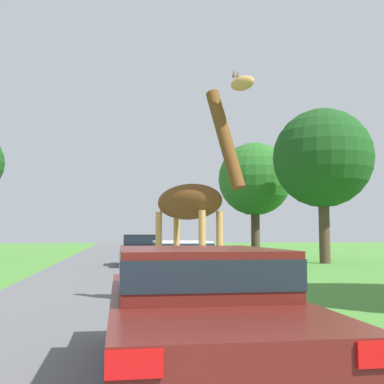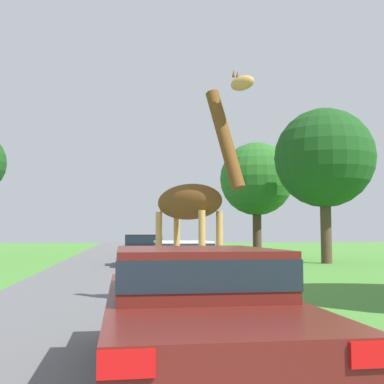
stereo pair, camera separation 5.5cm
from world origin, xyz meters
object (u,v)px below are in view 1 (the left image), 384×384
object	(u,v)px
car_lead_maroon	(196,309)
car_queue_left	(141,249)
tree_left_edge	(323,159)
car_queue_right	(182,260)
giraffe_near_road	(195,198)
tree_right_cluster	(255,179)

from	to	relation	value
car_lead_maroon	car_queue_left	bearing A→B (deg)	89.05
tree_left_edge	car_queue_right	bearing A→B (deg)	-135.74
tree_left_edge	giraffe_near_road	bearing A→B (deg)	-123.84
car_queue_right	car_queue_left	world-z (taller)	car_queue_left
car_queue_left	tree_left_edge	world-z (taller)	tree_left_edge
giraffe_near_road	car_lead_maroon	xyz separation A→B (m)	(-0.83, -5.36, -1.53)
car_lead_maroon	car_queue_right	xyz separation A→B (m)	(1.20, 10.29, -0.06)
car_lead_maroon	car_queue_left	world-z (taller)	car_queue_left
car_queue_right	tree_left_edge	size ratio (longest dim) A/B	0.59
car_lead_maroon	tree_right_cluster	distance (m)	25.78
car_lead_maroon	tree_right_cluster	xyz separation A→B (m)	(7.67, 24.25, 4.18)
giraffe_near_road	tree_left_edge	world-z (taller)	tree_left_edge
car_queue_right	tree_left_edge	xyz separation A→B (m)	(8.49, 8.28, 4.73)
car_queue_left	tree_right_cluster	size ratio (longest dim) A/B	0.55
car_queue_left	car_lead_maroon	bearing A→B (deg)	-90.95
car_lead_maroon	car_queue_right	distance (m)	10.36
giraffe_near_road	tree_right_cluster	xyz separation A→B (m)	(6.84, 18.89, 2.65)
giraffe_near_road	car_queue_right	size ratio (longest dim) A/B	1.04
car_lead_maroon	car_queue_right	world-z (taller)	car_lead_maroon
tree_right_cluster	tree_left_edge	bearing A→B (deg)	-70.45
giraffe_near_road	tree_right_cluster	size ratio (longest dim) A/B	0.67
car_queue_left	tree_left_edge	bearing A→B (deg)	1.13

